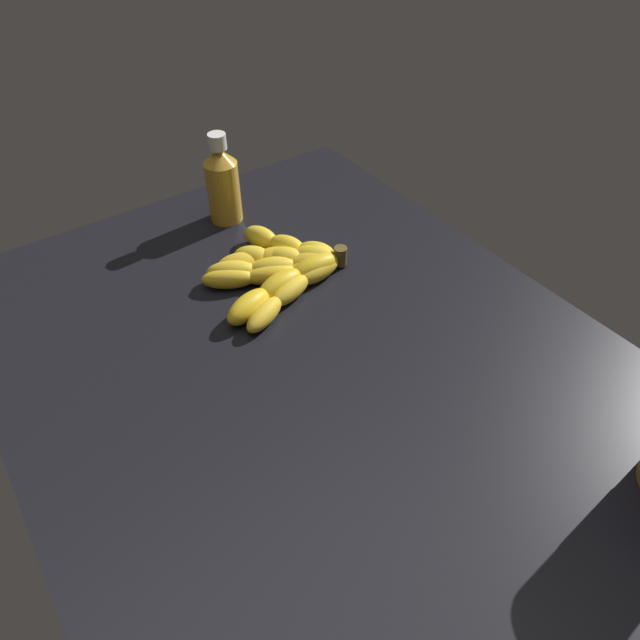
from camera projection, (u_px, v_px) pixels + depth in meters
The scene contains 3 objects.
ground_plane at pixel (319, 379), 74.58cm from camera, with size 97.06×72.33×4.78cm, color black.
banana_bunch at pixel (281, 268), 84.96cm from camera, with size 21.79×22.36×3.67cm.
honey_bottle at pixel (223, 183), 93.09cm from camera, with size 5.42×5.42×15.09cm.
Camera 1 is at (40.36, -28.18, 54.16)cm, focal length 32.31 mm.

